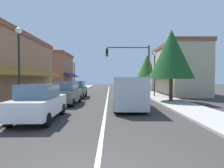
{
  "coord_description": "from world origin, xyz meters",
  "views": [
    {
      "loc": [
        0.31,
        -3.86,
        2.07
      ],
      "look_at": [
        0.46,
        13.09,
        1.52
      ],
      "focal_mm": 29.96,
      "sensor_mm": 36.0,
      "label": 1
    }
  ],
  "objects_px": {
    "parked_car_second_left": "(67,93)",
    "van_in_lane": "(129,92)",
    "tree_right_near": "(171,54)",
    "parked_car_third_left": "(77,89)",
    "street_lamp_left_far": "(74,71)",
    "street_lamp_right_mid": "(155,67)",
    "tree_right_far": "(147,67)",
    "street_lamp_left_near": "(19,56)",
    "traffic_signal_mast_arm": "(134,61)",
    "parked_car_nearest_left": "(39,102)"
  },
  "relations": [
    {
      "from": "van_in_lane",
      "to": "tree_right_far",
      "type": "xyz_separation_m",
      "value": [
        4.67,
        17.6,
        2.72
      ]
    },
    {
      "from": "parked_car_third_left",
      "to": "tree_right_near",
      "type": "distance_m",
      "value": 10.08
    },
    {
      "from": "street_lamp_left_near",
      "to": "tree_right_far",
      "type": "xyz_separation_m",
      "value": [
        11.25,
        19.12,
        0.52
      ]
    },
    {
      "from": "parked_car_second_left",
      "to": "tree_right_near",
      "type": "bearing_deg",
      "value": 9.99
    },
    {
      "from": "street_lamp_right_mid",
      "to": "street_lamp_left_far",
      "type": "xyz_separation_m",
      "value": [
        -10.02,
        7.43,
        -0.15
      ]
    },
    {
      "from": "parked_car_second_left",
      "to": "van_in_lane",
      "type": "bearing_deg",
      "value": -23.03
    },
    {
      "from": "parked_car_second_left",
      "to": "tree_right_near",
      "type": "height_order",
      "value": "tree_right_near"
    },
    {
      "from": "parked_car_second_left",
      "to": "traffic_signal_mast_arm",
      "type": "xyz_separation_m",
      "value": [
        6.2,
        7.08,
        3.12
      ]
    },
    {
      "from": "van_in_lane",
      "to": "tree_right_near",
      "type": "relative_size",
      "value": 0.85
    },
    {
      "from": "parked_car_nearest_left",
      "to": "tree_right_near",
      "type": "xyz_separation_m",
      "value": [
        8.67,
        6.84,
        3.2
      ]
    },
    {
      "from": "parked_car_second_left",
      "to": "van_in_lane",
      "type": "relative_size",
      "value": 0.79
    },
    {
      "from": "van_in_lane",
      "to": "street_lamp_left_far",
      "type": "distance_m",
      "value": 16.39
    },
    {
      "from": "parked_car_third_left",
      "to": "street_lamp_left_near",
      "type": "height_order",
      "value": "street_lamp_left_near"
    },
    {
      "from": "street_lamp_left_far",
      "to": "parked_car_third_left",
      "type": "bearing_deg",
      "value": -77.26
    },
    {
      "from": "traffic_signal_mast_arm",
      "to": "parked_car_third_left",
      "type": "bearing_deg",
      "value": -162.67
    },
    {
      "from": "tree_right_near",
      "to": "tree_right_far",
      "type": "bearing_deg",
      "value": 87.14
    },
    {
      "from": "street_lamp_left_near",
      "to": "parked_car_third_left",
      "type": "bearing_deg",
      "value": 78.47
    },
    {
      "from": "tree_right_near",
      "to": "parked_car_third_left",
      "type": "bearing_deg",
      "value": 156.39
    },
    {
      "from": "parked_car_second_left",
      "to": "street_lamp_left_far",
      "type": "relative_size",
      "value": 0.9
    },
    {
      "from": "street_lamp_left_near",
      "to": "street_lamp_right_mid",
      "type": "bearing_deg",
      "value": 41.72
    },
    {
      "from": "traffic_signal_mast_arm",
      "to": "street_lamp_left_far",
      "type": "bearing_deg",
      "value": 144.75
    },
    {
      "from": "parked_car_third_left",
      "to": "parked_car_nearest_left",
      "type": "bearing_deg",
      "value": -90.43
    },
    {
      "from": "van_in_lane",
      "to": "tree_right_near",
      "type": "xyz_separation_m",
      "value": [
        3.96,
        3.42,
        2.93
      ]
    },
    {
      "from": "van_in_lane",
      "to": "tree_right_far",
      "type": "relative_size",
      "value": 0.9
    },
    {
      "from": "street_lamp_left_far",
      "to": "tree_right_near",
      "type": "bearing_deg",
      "value": -47.6
    },
    {
      "from": "tree_right_far",
      "to": "street_lamp_right_mid",
      "type": "bearing_deg",
      "value": -96.58
    },
    {
      "from": "parked_car_nearest_left",
      "to": "van_in_lane",
      "type": "height_order",
      "value": "van_in_lane"
    },
    {
      "from": "street_lamp_left_far",
      "to": "tree_right_near",
      "type": "xyz_separation_m",
      "value": [
        10.49,
        -11.48,
        0.97
      ]
    },
    {
      "from": "tree_right_far",
      "to": "parked_car_second_left",
      "type": "bearing_deg",
      "value": -121.17
    },
    {
      "from": "parked_car_nearest_left",
      "to": "street_lamp_left_far",
      "type": "distance_m",
      "value": 18.54
    },
    {
      "from": "parked_car_third_left",
      "to": "street_lamp_left_far",
      "type": "distance_m",
      "value": 8.16
    },
    {
      "from": "street_lamp_left_near",
      "to": "tree_right_near",
      "type": "relative_size",
      "value": 0.81
    },
    {
      "from": "street_lamp_left_far",
      "to": "tree_right_far",
      "type": "bearing_deg",
      "value": 13.56
    },
    {
      "from": "van_in_lane",
      "to": "street_lamp_left_near",
      "type": "xyz_separation_m",
      "value": [
        -6.58,
        -1.52,
        2.2
      ]
    },
    {
      "from": "van_in_lane",
      "to": "parked_car_third_left",
      "type": "bearing_deg",
      "value": 125.08
    },
    {
      "from": "van_in_lane",
      "to": "tree_right_near",
      "type": "height_order",
      "value": "tree_right_near"
    },
    {
      "from": "street_lamp_left_near",
      "to": "tree_right_far",
      "type": "height_order",
      "value": "tree_right_far"
    },
    {
      "from": "parked_car_third_left",
      "to": "street_lamp_left_far",
      "type": "xyz_separation_m",
      "value": [
        -1.73,
        7.66,
        2.23
      ]
    },
    {
      "from": "van_in_lane",
      "to": "street_lamp_left_far",
      "type": "xyz_separation_m",
      "value": [
        -6.52,
        14.91,
        1.96
      ]
    },
    {
      "from": "parked_car_nearest_left",
      "to": "parked_car_second_left",
      "type": "bearing_deg",
      "value": 88.69
    },
    {
      "from": "tree_right_near",
      "to": "tree_right_far",
      "type": "distance_m",
      "value": 14.2
    },
    {
      "from": "parked_car_nearest_left",
      "to": "van_in_lane",
      "type": "bearing_deg",
      "value": 34.9
    },
    {
      "from": "street_lamp_right_mid",
      "to": "tree_right_far",
      "type": "relative_size",
      "value": 0.84
    },
    {
      "from": "street_lamp_right_mid",
      "to": "tree_right_near",
      "type": "height_order",
      "value": "tree_right_near"
    },
    {
      "from": "traffic_signal_mast_arm",
      "to": "tree_right_near",
      "type": "bearing_deg",
      "value": -67.18
    },
    {
      "from": "parked_car_second_left",
      "to": "street_lamp_left_far",
      "type": "xyz_separation_m",
      "value": [
        -1.84,
        12.76,
        2.23
      ]
    },
    {
      "from": "street_lamp_right_mid",
      "to": "street_lamp_left_far",
      "type": "relative_size",
      "value": 1.06
    },
    {
      "from": "parked_car_nearest_left",
      "to": "street_lamp_right_mid",
      "type": "xyz_separation_m",
      "value": [
        8.21,
        10.89,
        2.38
      ]
    },
    {
      "from": "parked_car_third_left",
      "to": "van_in_lane",
      "type": "distance_m",
      "value": 8.69
    },
    {
      "from": "parked_car_second_left",
      "to": "tree_right_near",
      "type": "distance_m",
      "value": 9.31
    }
  ]
}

